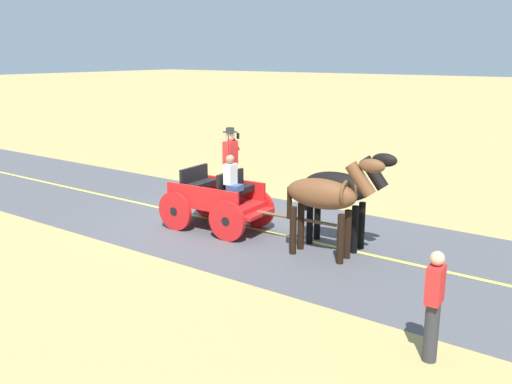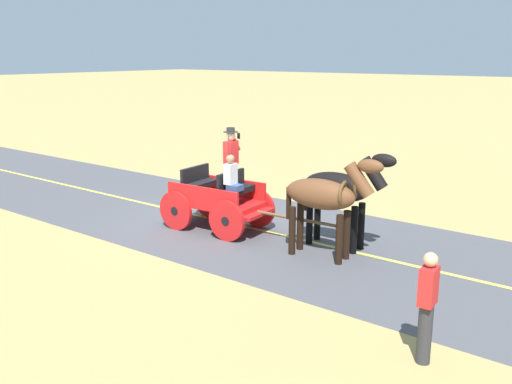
{
  "view_description": "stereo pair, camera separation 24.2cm",
  "coord_description": "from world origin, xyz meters",
  "views": [
    {
      "loc": [
        10.52,
        8.88,
        4.2
      ],
      "look_at": [
        0.48,
        1.59,
        1.1
      ],
      "focal_mm": 39.0,
      "sensor_mm": 36.0,
      "label": 1
    },
    {
      "loc": [
        10.38,
        9.07,
        4.2
      ],
      "look_at": [
        0.48,
        1.59,
        1.1
      ],
      "focal_mm": 39.0,
      "sensor_mm": 36.0,
      "label": 2
    }
  ],
  "objects": [
    {
      "name": "ground_plane",
      "position": [
        0.0,
        0.0,
        0.0
      ],
      "size": [
        200.0,
        200.0,
        0.0
      ],
      "primitive_type": "plane",
      "color": "tan"
    },
    {
      "name": "road_surface",
      "position": [
        0.0,
        0.0,
        0.0
      ],
      "size": [
        5.56,
        160.0,
        0.01
      ],
      "primitive_type": "cube",
      "color": "#4C4C51",
      "rests_on": "ground"
    },
    {
      "name": "road_centre_stripe",
      "position": [
        0.0,
        0.0,
        0.01
      ],
      "size": [
        0.12,
        160.0,
        0.0
      ],
      "primitive_type": "cube",
      "color": "#DBCC4C",
      "rests_on": "road_surface"
    },
    {
      "name": "horse_drawn_carriage",
      "position": [
        0.47,
        0.47,
        0.82
      ],
      "size": [
        1.55,
        4.52,
        2.5
      ],
      "color": "red",
      "rests_on": "ground"
    },
    {
      "name": "horse_near_side",
      "position": [
        -0.09,
        3.47,
        1.32
      ],
      "size": [
        0.61,
        2.13,
        2.21
      ],
      "color": "black",
      "rests_on": "ground"
    },
    {
      "name": "horse_off_side",
      "position": [
        0.67,
        3.52,
        1.32
      ],
      "size": [
        0.68,
        2.14,
        2.21
      ],
      "color": "brown",
      "rests_on": "ground"
    },
    {
      "name": "pedestrian_walking",
      "position": [
        3.41,
        6.73,
        0.87
      ],
      "size": [
        0.33,
        0.22,
        1.63
      ],
      "color": "#2D2D33",
      "rests_on": "ground"
    }
  ]
}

